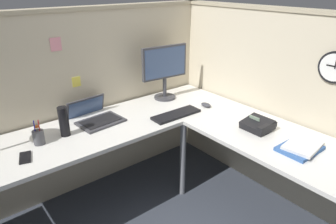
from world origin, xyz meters
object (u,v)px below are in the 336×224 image
object	(u,v)px
laptop	(94,116)
wall_clock	(335,67)
pen_cup	(39,137)
cell_phone	(25,157)
keyboard	(176,114)
thermos_flask	(64,121)
monitor	(165,68)
computer_mouse	(206,105)
office_phone	(258,125)
book_stack	(301,147)

from	to	relation	value
laptop	wall_clock	world-z (taller)	wall_clock
pen_cup	cell_phone	bearing A→B (deg)	-135.40
keyboard	thermos_flask	size ratio (longest dim) A/B	1.95
monitor	computer_mouse	bearing A→B (deg)	-68.58
monitor	laptop	xyz separation A→B (m)	(-0.74, -0.01, -0.27)
monitor	office_phone	size ratio (longest dim) A/B	2.41
keyboard	office_phone	bearing A→B (deg)	-61.20
computer_mouse	wall_clock	world-z (taller)	wall_clock
wall_clock	monitor	bearing A→B (deg)	110.34
computer_mouse	book_stack	distance (m)	0.93
laptop	computer_mouse	xyz separation A→B (m)	(0.89, -0.38, -0.01)
monitor	office_phone	bearing A→B (deg)	-82.13
keyboard	pen_cup	world-z (taller)	pen_cup
cell_phone	computer_mouse	bearing A→B (deg)	11.76
pen_cup	cell_phone	world-z (taller)	pen_cup
computer_mouse	office_phone	distance (m)	0.57
office_phone	keyboard	bearing A→B (deg)	118.07
monitor	pen_cup	distance (m)	1.25
keyboard	wall_clock	bearing A→B (deg)	-53.27
office_phone	book_stack	distance (m)	0.36
laptop	wall_clock	distance (m)	1.81
monitor	keyboard	xyz separation A→B (m)	(-0.18, -0.38, -0.28)
laptop	computer_mouse	size ratio (longest dim) A/B	3.94
cell_phone	wall_clock	xyz separation A→B (m)	(1.82, -1.00, 0.49)
laptop	wall_clock	xyz separation A→B (m)	(1.21, -1.26, 0.47)
keyboard	cell_phone	bearing A→B (deg)	175.84
office_phone	thermos_flask	bearing A→B (deg)	144.61
book_stack	wall_clock	world-z (taller)	wall_clock
thermos_flask	office_phone	distance (m)	1.43
monitor	book_stack	size ratio (longest dim) A/B	1.68
book_stack	wall_clock	size ratio (longest dim) A/B	1.35
laptop	book_stack	size ratio (longest dim) A/B	1.38
keyboard	book_stack	xyz separation A→B (m)	(0.28, -0.94, 0.01)
thermos_flask	office_phone	size ratio (longest dim) A/B	1.06
thermos_flask	office_phone	world-z (taller)	thermos_flask
cell_phone	wall_clock	size ratio (longest dim) A/B	0.65
laptop	keyboard	bearing A→B (deg)	-33.22
keyboard	cell_phone	size ratio (longest dim) A/B	2.99
cell_phone	book_stack	bearing A→B (deg)	-19.40
laptop	thermos_flask	xyz separation A→B (m)	(-0.29, -0.13, 0.09)
computer_mouse	wall_clock	xyz separation A→B (m)	(0.32, -0.88, 0.47)
keyboard	pen_cup	xyz separation A→B (m)	(-1.04, 0.23, 0.04)
laptop	cell_phone	bearing A→B (deg)	-156.37
keyboard	cell_phone	xyz separation A→B (m)	(-1.17, 0.10, -0.01)
computer_mouse	pen_cup	distance (m)	1.39
laptop	cell_phone	xyz separation A→B (m)	(-0.61, -0.27, -0.02)
thermos_flask	monitor	bearing A→B (deg)	7.58
computer_mouse	cell_phone	distance (m)	1.51
thermos_flask	wall_clock	distance (m)	1.92
computer_mouse	cell_phone	xyz separation A→B (m)	(-1.50, 0.12, -0.01)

